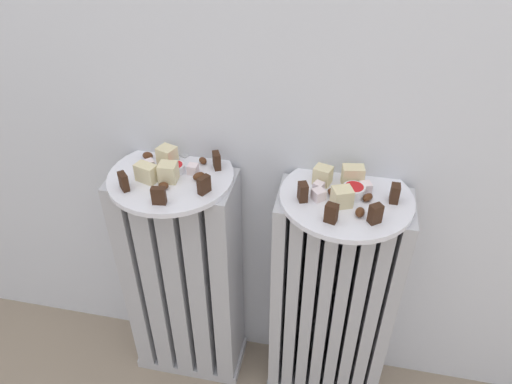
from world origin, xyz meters
TOP-DOWN VIEW (x-y plane):
  - radiator_left at (-0.20, 0.28)m, footprint 0.30×0.15m
  - radiator_right at (0.20, 0.28)m, footprint 0.30×0.15m
  - plate_left at (-0.20, 0.28)m, footprint 0.29×0.29m
  - plate_right at (0.20, 0.28)m, footprint 0.29×0.29m
  - dark_cake_slice_left_0 at (-0.28, 0.21)m, footprint 0.03×0.03m
  - dark_cake_slice_left_1 at (-0.18, 0.17)m, footprint 0.03×0.02m
  - dark_cake_slice_left_2 at (-0.10, 0.23)m, footprint 0.03×0.03m
  - dark_cake_slice_left_3 at (-0.10, 0.33)m, footprint 0.03×0.03m
  - marble_cake_slice_left_0 at (-0.19, 0.26)m, footprint 0.04×0.04m
  - marble_cake_slice_left_1 at (-0.24, 0.25)m, footprint 0.05×0.04m
  - marble_cake_slice_left_2 at (-0.22, 0.32)m, footprint 0.05×0.05m
  - turkish_delight_left_0 at (-0.15, 0.30)m, footprint 0.02×0.02m
  - turkish_delight_left_1 at (-0.25, 0.30)m, footprint 0.03×0.03m
  - medjool_date_left_0 at (-0.27, 0.33)m, footprint 0.03×0.02m
  - medjool_date_left_1 at (-0.13, 0.27)m, footprint 0.03×0.03m
  - medjool_date_left_2 at (-0.14, 0.34)m, footprint 0.03×0.03m
  - medjool_date_left_3 at (-0.19, 0.23)m, footprint 0.03×0.02m
  - jam_bowl_left at (-0.19, 0.29)m, footprint 0.04×0.04m
  - dark_cake_slice_right_0 at (0.11, 0.25)m, footprint 0.03×0.03m
  - dark_cake_slice_right_1 at (0.17, 0.19)m, footprint 0.03×0.02m
  - dark_cake_slice_right_2 at (0.26, 0.20)m, footprint 0.03×0.03m
  - dark_cake_slice_right_3 at (0.29, 0.28)m, footprint 0.02×0.02m
  - marble_cake_slice_right_0 at (0.21, 0.32)m, footprint 0.05×0.04m
  - marble_cake_slice_right_1 at (0.14, 0.32)m, footprint 0.04×0.04m
  - marble_cake_slice_right_2 at (0.19, 0.25)m, footprint 0.05×0.05m
  - turkish_delight_right_0 at (0.14, 0.29)m, footprint 0.03×0.03m
  - turkish_delight_right_1 at (0.24, 0.30)m, footprint 0.03×0.03m
  - turkish_delight_right_2 at (0.14, 0.25)m, footprint 0.03×0.03m
  - medjool_date_right_0 at (0.19, 0.37)m, footprint 0.03×0.02m
  - medjool_date_right_1 at (0.24, 0.27)m, footprint 0.03×0.03m
  - medjool_date_right_2 at (0.23, 0.22)m, footprint 0.02×0.03m
  - medjool_date_right_3 at (0.17, 0.27)m, footprint 0.03×0.03m
  - jam_bowl_right at (0.21, 0.28)m, footprint 0.05×0.05m
  - fork at (-0.20, 0.34)m, footprint 0.05×0.09m

SIDE VIEW (x-z plane):
  - radiator_left at x=-0.20m, z-range 0.00..0.66m
  - radiator_right at x=0.20m, z-range 0.00..0.66m
  - plate_left at x=-0.20m, z-range 0.67..0.68m
  - plate_right at x=0.20m, z-range 0.67..0.68m
  - fork at x=-0.20m, z-range 0.68..0.68m
  - medjool_date_left_3 at x=-0.19m, z-range 0.68..0.69m
  - medjool_date_right_3 at x=0.17m, z-range 0.68..0.69m
  - medjool_date_left_2 at x=-0.14m, z-range 0.68..0.69m
  - medjool_date_right_2 at x=0.23m, z-range 0.68..0.70m
  - medjool_date_right_1 at x=0.24m, z-range 0.68..0.70m
  - medjool_date_right_0 at x=0.19m, z-range 0.68..0.70m
  - medjool_date_left_0 at x=-0.27m, z-range 0.68..0.70m
  - medjool_date_left_1 at x=-0.13m, z-range 0.68..0.70m
  - turkish_delight_left_1 at x=-0.25m, z-range 0.68..0.70m
  - turkish_delight_right_0 at x=0.14m, z-range 0.68..0.70m
  - jam_bowl_left at x=-0.19m, z-range 0.68..0.70m
  - turkish_delight_left_0 at x=-0.15m, z-range 0.68..0.70m
  - turkish_delight_right_1 at x=0.24m, z-range 0.68..0.70m
  - turkish_delight_right_2 at x=0.14m, z-range 0.68..0.70m
  - jam_bowl_right at x=0.21m, z-range 0.68..0.71m
  - dark_cake_slice_left_0 at x=-0.28m, z-range 0.68..0.72m
  - dark_cake_slice_left_1 at x=-0.18m, z-range 0.68..0.72m
  - dark_cake_slice_left_2 at x=-0.10m, z-range 0.68..0.72m
  - dark_cake_slice_left_3 at x=-0.10m, z-range 0.68..0.72m
  - marble_cake_slice_right_1 at x=0.14m, z-range 0.68..0.72m
  - marble_cake_slice_right_2 at x=0.19m, z-range 0.68..0.72m
  - marble_cake_slice_left_1 at x=-0.24m, z-range 0.68..0.72m
  - dark_cake_slice_right_0 at x=0.11m, z-range 0.68..0.72m
  - dark_cake_slice_right_1 at x=0.17m, z-range 0.68..0.72m
  - dark_cake_slice_right_2 at x=0.26m, z-range 0.68..0.72m
  - dark_cake_slice_right_3 at x=0.29m, z-range 0.68..0.72m
  - marble_cake_slice_left_0 at x=-0.19m, z-range 0.68..0.72m
  - marble_cake_slice_left_2 at x=-0.22m, z-range 0.68..0.72m
  - marble_cake_slice_right_0 at x=0.21m, z-range 0.68..0.72m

